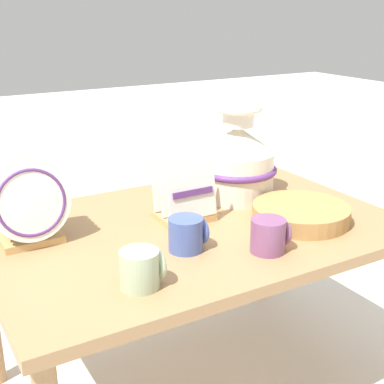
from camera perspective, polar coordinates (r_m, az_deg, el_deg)
name	(u,v)px	position (r m, az deg, el deg)	size (l,w,h in m)	color
display_table	(192,244)	(1.73, 0.00, -5.55)	(1.28, 0.87, 0.63)	#9E754C
ceramic_vase	(237,160)	(1.92, 4.83, 3.45)	(0.29, 0.29, 0.34)	silver
dish_rack_round_plates	(28,206)	(1.61, -17.12, -1.40)	(0.23, 0.15, 0.25)	tan
dish_rack_square_plates	(184,201)	(1.73, -0.81, -0.94)	(0.17, 0.14, 0.19)	tan
wicker_charger_stack	(301,213)	(1.76, 11.53, -2.25)	(0.31, 0.31, 0.05)	#AD7F47
mug_cobalt_glaze	(187,234)	(1.52, -0.50, -4.48)	(0.11, 0.10, 0.10)	#42569E
mug_sage_glaze	(142,269)	(1.33, -5.40, -8.14)	(0.11, 0.10, 0.10)	#9EB28E
mug_plum_glaze	(269,235)	(1.53, 8.26, -4.58)	(0.11, 0.10, 0.10)	#7A4770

